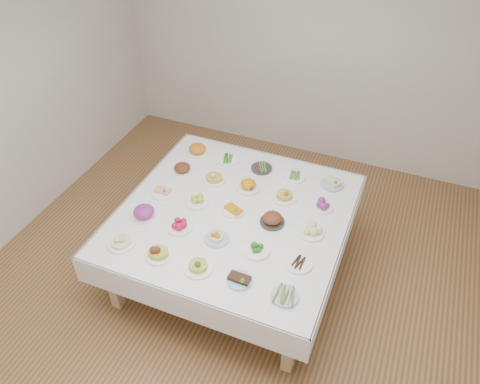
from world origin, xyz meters
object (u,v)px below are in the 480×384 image
at_px(dish_0, 121,239).
at_px(display_table, 234,219).
at_px(dish_12, 233,209).
at_px(dish_24, 332,182).

bearing_deg(dish_0, display_table, 45.42).
xyz_separation_m(dish_12, dish_24, (0.73, 0.72, 0.00)).
xyz_separation_m(dish_0, dish_24, (1.44, 1.45, -0.02)).
bearing_deg(dish_12, display_table, -55.55).
xyz_separation_m(display_table, dish_12, (-0.01, 0.01, 0.11)).
bearing_deg(dish_12, dish_24, 44.52).
bearing_deg(display_table, dish_0, -134.58).
relative_size(dish_0, dish_12, 1.18).
height_order(dish_12, dish_24, dish_24).
height_order(display_table, dish_12, dish_12).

